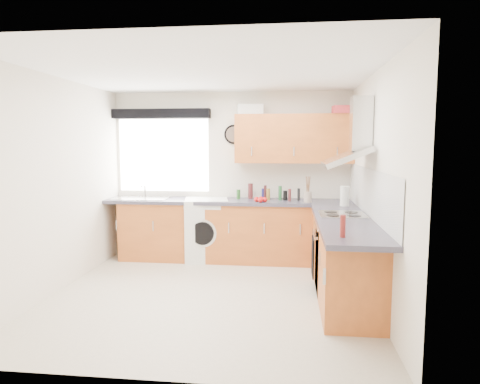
# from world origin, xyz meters

# --- Properties ---
(ground_plane) EXTENTS (3.60, 3.60, 0.00)m
(ground_plane) POSITION_xyz_m (0.00, 0.00, 0.00)
(ground_plane) COLOR beige
(ceiling) EXTENTS (3.60, 3.60, 0.02)m
(ceiling) POSITION_xyz_m (0.00, 0.00, 2.50)
(ceiling) COLOR white
(ceiling) RESTS_ON wall_back
(wall_back) EXTENTS (3.60, 0.02, 2.50)m
(wall_back) POSITION_xyz_m (0.00, 1.80, 1.25)
(wall_back) COLOR silver
(wall_back) RESTS_ON ground_plane
(wall_front) EXTENTS (3.60, 0.02, 2.50)m
(wall_front) POSITION_xyz_m (0.00, -1.80, 1.25)
(wall_front) COLOR silver
(wall_front) RESTS_ON ground_plane
(wall_left) EXTENTS (0.02, 3.60, 2.50)m
(wall_left) POSITION_xyz_m (-1.80, 0.00, 1.25)
(wall_left) COLOR silver
(wall_left) RESTS_ON ground_plane
(wall_right) EXTENTS (0.02, 3.60, 2.50)m
(wall_right) POSITION_xyz_m (1.80, 0.00, 1.25)
(wall_right) COLOR silver
(wall_right) RESTS_ON ground_plane
(window) EXTENTS (1.40, 0.02, 1.10)m
(window) POSITION_xyz_m (-1.05, 1.79, 1.55)
(window) COLOR silver
(window) RESTS_ON wall_back
(window_blind) EXTENTS (1.50, 0.18, 0.14)m
(window_blind) POSITION_xyz_m (-1.05, 1.70, 2.18)
(window_blind) COLOR black
(window_blind) RESTS_ON wall_back
(splashback) EXTENTS (0.01, 3.00, 0.54)m
(splashback) POSITION_xyz_m (1.79, 0.30, 1.18)
(splashback) COLOR white
(splashback) RESTS_ON wall_right
(base_cab_back) EXTENTS (3.00, 0.58, 0.86)m
(base_cab_back) POSITION_xyz_m (-0.10, 1.51, 0.43)
(base_cab_back) COLOR #A04F1F
(base_cab_back) RESTS_ON ground_plane
(base_cab_corner) EXTENTS (0.60, 0.60, 0.86)m
(base_cab_corner) POSITION_xyz_m (1.50, 1.50, 0.43)
(base_cab_corner) COLOR #A04F1F
(base_cab_corner) RESTS_ON ground_plane
(base_cab_right) EXTENTS (0.58, 2.10, 0.86)m
(base_cab_right) POSITION_xyz_m (1.51, 0.15, 0.43)
(base_cab_right) COLOR #A04F1F
(base_cab_right) RESTS_ON ground_plane
(worktop_back) EXTENTS (3.60, 0.62, 0.05)m
(worktop_back) POSITION_xyz_m (0.00, 1.50, 0.89)
(worktop_back) COLOR #312F3B
(worktop_back) RESTS_ON base_cab_back
(worktop_right) EXTENTS (0.62, 2.42, 0.05)m
(worktop_right) POSITION_xyz_m (1.50, 0.00, 0.89)
(worktop_right) COLOR #312F3B
(worktop_right) RESTS_ON base_cab_right
(sink) EXTENTS (0.84, 0.46, 0.10)m
(sink) POSITION_xyz_m (-1.33, 1.50, 0.95)
(sink) COLOR #B7B7B7
(sink) RESTS_ON worktop_back
(oven) EXTENTS (0.56, 0.58, 0.85)m
(oven) POSITION_xyz_m (1.50, 0.30, 0.42)
(oven) COLOR black
(oven) RESTS_ON ground_plane
(hob_plate) EXTENTS (0.52, 0.52, 0.01)m
(hob_plate) POSITION_xyz_m (1.50, 0.30, 0.92)
(hob_plate) COLOR #B7B7B7
(hob_plate) RESTS_ON worktop_right
(extractor_hood) EXTENTS (0.52, 0.78, 0.66)m
(extractor_hood) POSITION_xyz_m (1.60, 0.30, 1.77)
(extractor_hood) COLOR #B7B7B7
(extractor_hood) RESTS_ON wall_right
(upper_cabinets) EXTENTS (1.70, 0.35, 0.70)m
(upper_cabinets) POSITION_xyz_m (0.95, 1.62, 1.80)
(upper_cabinets) COLOR #A04F1F
(upper_cabinets) RESTS_ON wall_back
(washing_machine) EXTENTS (0.73, 0.71, 0.92)m
(washing_machine) POSITION_xyz_m (-0.33, 1.52, 0.46)
(washing_machine) COLOR silver
(washing_machine) RESTS_ON ground_plane
(wall_clock) EXTENTS (0.29, 0.04, 0.29)m
(wall_clock) POSITION_xyz_m (0.05, 1.76, 1.87)
(wall_clock) COLOR black
(wall_clock) RESTS_ON wall_back
(casserole) EXTENTS (0.41, 0.32, 0.15)m
(casserole) POSITION_xyz_m (0.30, 1.72, 2.23)
(casserole) COLOR silver
(casserole) RESTS_ON upper_cabinets
(storage_box) EXTENTS (0.25, 0.22, 0.11)m
(storage_box) POSITION_xyz_m (1.60, 1.52, 2.20)
(storage_box) COLOR #CB343A
(storage_box) RESTS_ON upper_cabinets
(utensil_pot) EXTENTS (0.13, 0.13, 0.15)m
(utensil_pot) POSITION_xyz_m (1.15, 1.35, 0.99)
(utensil_pot) COLOR gray
(utensil_pot) RESTS_ON worktop_back
(kitchen_roll) EXTENTS (0.14, 0.14, 0.26)m
(kitchen_roll) POSITION_xyz_m (1.62, 1.05, 1.04)
(kitchen_roll) COLOR silver
(kitchen_roll) RESTS_ON worktop_right
(tomato_cluster) EXTENTS (0.17, 0.17, 0.07)m
(tomato_cluster) POSITION_xyz_m (0.49, 1.30, 0.95)
(tomato_cluster) COLOR red
(tomato_cluster) RESTS_ON worktop_back
(jar_0) EXTENTS (0.06, 0.06, 0.14)m
(jar_0) POSITION_xyz_m (0.14, 1.60, 0.98)
(jar_0) COLOR #22511D
(jar_0) RESTS_ON worktop_back
(jar_1) EXTENTS (0.07, 0.07, 0.23)m
(jar_1) POSITION_xyz_m (0.31, 1.68, 1.02)
(jar_1) COLOR #4F1C1E
(jar_1) RESTS_ON worktop_back
(jar_2) EXTENTS (0.04, 0.04, 0.21)m
(jar_2) POSITION_xyz_m (0.54, 1.57, 1.02)
(jar_2) COLOR #351315
(jar_2) RESTS_ON worktop_back
(jar_3) EXTENTS (0.04, 0.04, 0.18)m
(jar_3) POSITION_xyz_m (1.03, 1.52, 1.00)
(jar_3) COLOR black
(jar_3) RESTS_ON worktop_back
(jar_4) EXTENTS (0.04, 0.04, 0.16)m
(jar_4) POSITION_xyz_m (0.50, 1.64, 0.99)
(jar_4) COLOR navy
(jar_4) RESTS_ON worktop_back
(jar_5) EXTENTS (0.05, 0.05, 0.21)m
(jar_5) POSITION_xyz_m (0.76, 1.54, 1.01)
(jar_5) COLOR #1E5426
(jar_5) RESTS_ON worktop_back
(jar_6) EXTENTS (0.04, 0.04, 0.18)m
(jar_6) POSITION_xyz_m (0.90, 1.43, 1.00)
(jar_6) COLOR #4D1B1D
(jar_6) RESTS_ON worktop_back
(jar_7) EXTENTS (0.06, 0.06, 0.17)m
(jar_7) POSITION_xyz_m (0.59, 1.53, 0.99)
(jar_7) COLOR brown
(jar_7) RESTS_ON worktop_back
(jar_8) EXTENTS (0.06, 0.06, 0.14)m
(jar_8) POSITION_xyz_m (0.83, 1.54, 0.98)
(jar_8) COLOR black
(jar_8) RESTS_ON worktop_back
(bottle_0) EXTENTS (0.05, 0.05, 0.20)m
(bottle_0) POSITION_xyz_m (1.36, -0.90, 1.01)
(bottle_0) COLOR maroon
(bottle_0) RESTS_ON worktop_right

